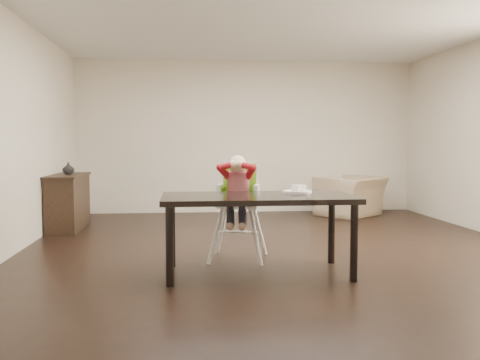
% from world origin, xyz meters
% --- Properties ---
extents(ground, '(7.00, 7.00, 0.00)m').
position_xyz_m(ground, '(0.00, 0.00, 0.00)').
color(ground, black).
rests_on(ground, ground).
extents(room_walls, '(6.02, 7.02, 2.71)m').
position_xyz_m(room_walls, '(0.00, 0.00, 1.86)').
color(room_walls, beige).
rests_on(room_walls, ground).
extents(dining_table, '(1.80, 0.90, 0.75)m').
position_xyz_m(dining_table, '(-0.42, -1.07, 0.67)').
color(dining_table, black).
rests_on(dining_table, ground).
extents(high_chair, '(0.56, 0.56, 1.11)m').
position_xyz_m(high_chair, '(-0.54, -0.40, 0.78)').
color(high_chair, white).
rests_on(high_chair, ground).
extents(plate, '(0.36, 0.36, 0.08)m').
position_xyz_m(plate, '(-0.00, -0.91, 0.78)').
color(plate, white).
rests_on(plate, dining_table).
extents(armchair, '(1.21, 1.16, 0.89)m').
position_xyz_m(armchair, '(1.71, 2.80, 0.45)').
color(armchair, tan).
rests_on(armchair, ground).
extents(sideboard, '(0.44, 1.26, 0.79)m').
position_xyz_m(sideboard, '(-2.78, 1.82, 0.40)').
color(sideboard, black).
rests_on(sideboard, ground).
extents(vase, '(0.19, 0.20, 0.17)m').
position_xyz_m(vase, '(-2.78, 1.87, 0.87)').
color(vase, '#99999E').
rests_on(vase, sideboard).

